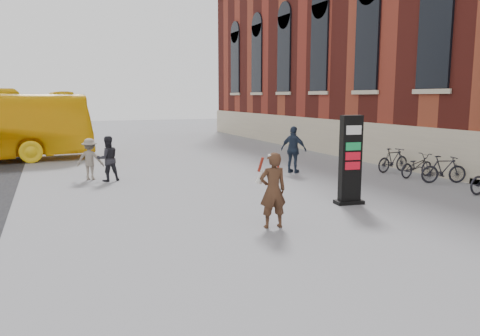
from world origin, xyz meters
name	(u,v)px	position (x,y,z in m)	size (l,w,h in m)	color
ground	(237,226)	(0.00, 0.00, 0.00)	(100.00, 100.00, 0.00)	#9E9EA3
info_pylon	(350,160)	(3.72, 0.92, 1.23)	(0.83, 0.49, 2.46)	black
woman	(273,189)	(0.70, -0.41, 0.89)	(0.69, 0.64, 1.73)	#402917
pedestrian_a	(108,159)	(-2.07, 7.10, 0.80)	(0.77, 0.60, 1.59)	#232328
pedestrian_b	(90,159)	(-2.63, 7.60, 0.74)	(0.96, 0.55, 1.49)	gray
pedestrian_c	(294,150)	(4.86, 6.23, 0.91)	(1.07, 0.44, 1.82)	#243045
bike_5	(444,169)	(8.60, 2.33, 0.48)	(0.45, 1.59, 0.95)	black
bike_6	(417,166)	(8.60, 3.62, 0.43)	(0.58, 1.66, 0.87)	black
bike_7	(393,160)	(8.60, 4.91, 0.48)	(0.45, 1.59, 0.96)	black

